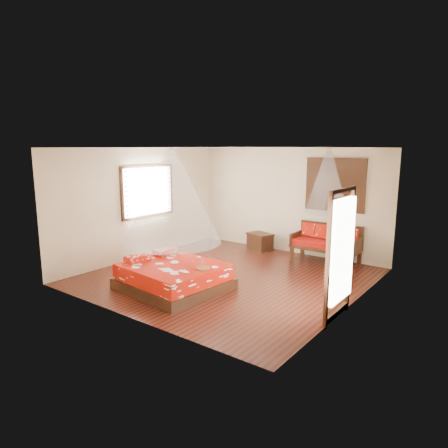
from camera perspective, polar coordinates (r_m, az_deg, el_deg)
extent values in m
cube|color=black|center=(8.91, 0.57, -7.53)|extent=(5.50, 5.50, 0.02)
cube|color=white|center=(8.45, 0.61, 10.93)|extent=(5.50, 5.50, 0.02)
cube|color=beige|center=(10.43, -11.73, 2.90)|extent=(0.02, 5.50, 2.80)
cube|color=beige|center=(7.30, 18.29, -0.73)|extent=(0.02, 5.50, 2.80)
cube|color=beige|center=(10.89, 9.26, 3.32)|extent=(5.50, 0.02, 2.80)
cube|color=beige|center=(6.59, -13.81, -1.69)|extent=(5.50, 0.02, 2.80)
cube|color=black|center=(8.21, -7.19, -8.41)|extent=(2.08, 1.92, 0.20)
cube|color=#AD1305|center=(8.13, -7.23, -6.75)|extent=(1.98, 1.81, 0.30)
cube|color=#AD1305|center=(8.39, -12.25, -4.84)|extent=(0.32, 0.53, 0.13)
cube|color=#AD1305|center=(8.81, -8.37, -3.96)|extent=(0.32, 0.53, 0.13)
cube|color=black|center=(10.21, 9.66, -4.00)|extent=(0.08, 0.08, 0.42)
cube|color=black|center=(9.65, 17.64, -5.24)|extent=(0.08, 0.08, 0.42)
cube|color=black|center=(10.74, 11.14, -3.32)|extent=(0.08, 0.08, 0.42)
cube|color=black|center=(10.20, 18.78, -4.45)|extent=(0.08, 0.08, 0.42)
cube|color=black|center=(10.13, 14.26, -3.31)|extent=(1.62, 0.72, 0.08)
cube|color=#8C1205|center=(10.11, 14.29, -2.70)|extent=(1.56, 0.66, 0.14)
cube|color=black|center=(10.36, 15.02, -1.39)|extent=(1.62, 0.06, 0.55)
cube|color=black|center=(10.41, 10.38, -1.87)|extent=(0.06, 0.72, 0.30)
cube|color=black|center=(9.84, 18.45, -3.00)|extent=(0.06, 0.72, 0.30)
cube|color=#AD1305|center=(10.45, 12.04, -0.81)|extent=(0.34, 0.19, 0.36)
cube|color=#AD1305|center=(10.31, 13.86, -1.05)|extent=(0.34, 0.19, 0.36)
cube|color=#AD1305|center=(10.17, 15.73, -1.29)|extent=(0.34, 0.19, 0.36)
cube|color=#AD1305|center=(10.05, 17.64, -1.54)|extent=(0.34, 0.19, 0.36)
cube|color=black|center=(11.18, 5.16, -2.61)|extent=(0.74, 0.62, 0.42)
cube|color=black|center=(11.13, 5.18, -1.45)|extent=(0.79, 0.67, 0.05)
cube|color=black|center=(10.27, 15.57, 5.43)|extent=(1.52, 0.06, 1.32)
cube|color=black|center=(10.26, 15.55, 5.42)|extent=(1.35, 0.04, 1.10)
cube|color=black|center=(10.49, -10.82, 4.64)|extent=(0.08, 1.74, 1.34)
cube|color=white|center=(10.46, -10.68, 4.63)|extent=(0.04, 1.54, 1.10)
cube|color=black|center=(6.84, 16.16, -4.37)|extent=(0.08, 1.02, 2.16)
cube|color=white|center=(6.82, 16.05, -3.54)|extent=(0.03, 0.82, 1.70)
cylinder|color=brown|center=(7.73, -3.03, -6.33)|extent=(0.27, 0.27, 0.03)
cone|color=white|center=(7.82, -7.49, 3.80)|extent=(1.92, 1.92, 1.80)
cone|color=white|center=(9.83, 14.58, 5.84)|extent=(1.03, 1.03, 1.50)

